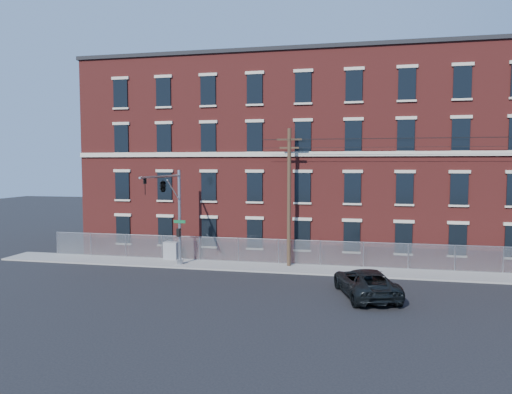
{
  "coord_description": "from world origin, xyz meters",
  "views": [
    {
      "loc": [
        6.42,
        -27.76,
        7.51
      ],
      "look_at": [
        -0.12,
        4.0,
        5.25
      ],
      "focal_mm": 32.57,
      "sensor_mm": 36.0,
      "label": 1
    }
  ],
  "objects_px": {
    "traffic_signal_mast": "(167,196)",
    "utility_cabinet": "(171,251)",
    "pickup_truck": "(365,283)",
    "utility_pole_near": "(289,195)"
  },
  "relations": [
    {
      "from": "traffic_signal_mast",
      "to": "pickup_truck",
      "type": "relative_size",
      "value": 1.22
    },
    {
      "from": "utility_cabinet",
      "to": "utility_pole_near",
      "type": "bearing_deg",
      "value": -1.99
    },
    {
      "from": "utility_pole_near",
      "to": "utility_cabinet",
      "type": "height_order",
      "value": "utility_pole_near"
    },
    {
      "from": "utility_pole_near",
      "to": "pickup_truck",
      "type": "distance_m",
      "value": 9.61
    },
    {
      "from": "traffic_signal_mast",
      "to": "utility_cabinet",
      "type": "xyz_separation_m",
      "value": [
        -1.33,
        3.82,
        -4.59
      ]
    },
    {
      "from": "pickup_truck",
      "to": "utility_cabinet",
      "type": "xyz_separation_m",
      "value": [
        -14.62,
        7.02,
        -0.0
      ]
    },
    {
      "from": "traffic_signal_mast",
      "to": "pickup_truck",
      "type": "bearing_deg",
      "value": -13.54
    },
    {
      "from": "pickup_truck",
      "to": "utility_cabinet",
      "type": "distance_m",
      "value": 16.22
    },
    {
      "from": "utility_cabinet",
      "to": "traffic_signal_mast",
      "type": "bearing_deg",
      "value": -70.28
    },
    {
      "from": "traffic_signal_mast",
      "to": "utility_cabinet",
      "type": "bearing_deg",
      "value": 109.26
    }
  ]
}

